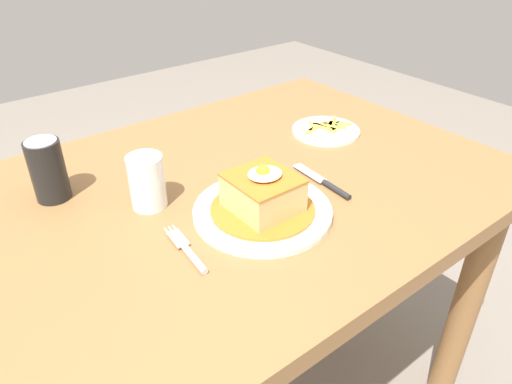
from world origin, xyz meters
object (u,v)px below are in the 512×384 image
(main_plate, at_px, (263,211))
(side_plate_fries, at_px, (326,130))
(drinking_glass, at_px, (147,185))
(soda_can, at_px, (48,170))
(knife, at_px, (328,185))
(fork, at_px, (189,252))

(main_plate, xyz_separation_m, side_plate_fries, (0.36, 0.19, -0.00))
(drinking_glass, xyz_separation_m, side_plate_fries, (0.51, 0.03, -0.04))
(drinking_glass, bearing_deg, soda_can, 133.84)
(knife, height_order, drinking_glass, drinking_glass)
(soda_can, bearing_deg, knife, -33.99)
(knife, bearing_deg, drinking_glass, 152.62)
(main_plate, distance_m, drinking_glass, 0.22)
(main_plate, relative_size, side_plate_fries, 1.53)
(fork, distance_m, soda_can, 0.34)
(knife, xyz_separation_m, soda_can, (-0.45, 0.31, 0.06))
(soda_can, height_order, side_plate_fries, soda_can)
(knife, distance_m, drinking_glass, 0.36)
(drinking_glass, relative_size, side_plate_fries, 0.62)
(fork, xyz_separation_m, drinking_glass, (0.02, 0.18, 0.04))
(main_plate, distance_m, fork, 0.17)
(side_plate_fries, bearing_deg, main_plate, -152.24)
(knife, bearing_deg, fork, -178.18)
(main_plate, height_order, knife, main_plate)
(main_plate, xyz_separation_m, soda_can, (-0.29, 0.30, 0.05))
(soda_can, xyz_separation_m, drinking_glass, (0.14, -0.14, -0.02))
(fork, height_order, knife, same)
(drinking_glass, bearing_deg, side_plate_fries, 3.17)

